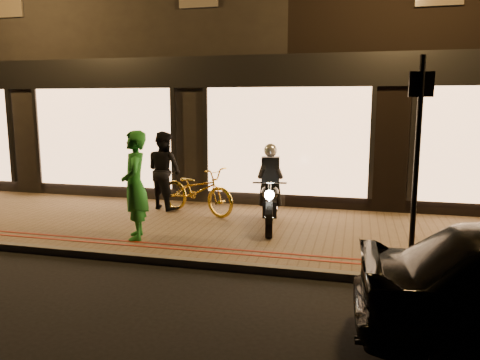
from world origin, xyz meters
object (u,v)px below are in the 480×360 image
at_px(motorcycle, 270,195).
at_px(bicycle_gold, 197,190).
at_px(sign_post, 417,150).
at_px(person_green, 135,185).

distance_m(motorcycle, bicycle_gold, 1.84).
distance_m(motorcycle, sign_post, 3.01).
xyz_separation_m(bicycle_gold, person_green, (-0.42, -2.00, 0.43)).
relative_size(sign_post, person_green, 1.59).
height_order(motorcycle, bicycle_gold, motorcycle).
bearing_deg(bicycle_gold, person_green, -169.79).
bearing_deg(sign_post, motorcycle, 148.01).
bearing_deg(motorcycle, person_green, -158.01).
height_order(sign_post, bicycle_gold, sign_post).
bearing_deg(person_green, motorcycle, 96.39).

